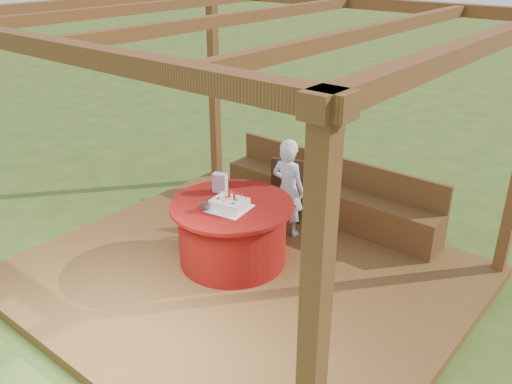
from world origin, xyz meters
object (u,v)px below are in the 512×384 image
(chair, at_px, (285,192))
(birthday_cake, at_px, (229,204))
(drinking_glass, at_px, (205,206))
(table, at_px, (232,232))
(bench, at_px, (328,199))
(elderly_woman, at_px, (288,187))
(gift_bag, at_px, (220,183))

(chair, relative_size, birthday_cake, 1.87)
(birthday_cake, distance_m, drinking_glass, 0.26)
(table, bearing_deg, birthday_cake, -60.02)
(bench, xyz_separation_m, drinking_glass, (-0.35, -1.88, 0.49))
(elderly_woman, distance_m, gift_bag, 0.88)
(bench, height_order, gift_bag, gift_bag)
(bench, height_order, elderly_woman, elderly_woman)
(chair, height_order, drinking_glass, chair)
(table, bearing_deg, elderly_woman, 84.59)
(chair, distance_m, birthday_cake, 1.19)
(bench, distance_m, birthday_cake, 1.77)
(gift_bag, relative_size, drinking_glass, 2.11)
(elderly_woman, xyz_separation_m, birthday_cake, (-0.03, -1.01, 0.15))
(bench, bearing_deg, birthday_cake, -96.31)
(elderly_woman, bearing_deg, bench, 76.65)
(table, height_order, drinking_glass, drinking_glass)
(chair, bearing_deg, birthday_cake, -84.23)
(gift_bag, bearing_deg, chair, 51.48)
(bench, distance_m, table, 1.60)
(gift_bag, bearing_deg, elderly_woman, 39.68)
(table, distance_m, chair, 1.05)
(table, relative_size, elderly_woman, 1.11)
(chair, height_order, gift_bag, gift_bag)
(table, xyz_separation_m, birthday_cake, (0.06, -0.10, 0.40))
(table, bearing_deg, gift_bag, 153.72)
(elderly_woman, height_order, drinking_glass, elderly_woman)
(birthday_cake, xyz_separation_m, drinking_glass, (-0.17, -0.20, -0.01))
(table, height_order, elderly_woman, elderly_woman)
(table, height_order, chair, chair)
(chair, xyz_separation_m, birthday_cake, (0.12, -1.15, 0.30))
(bench, relative_size, birthday_cake, 6.54)
(gift_bag, distance_m, drinking_glass, 0.50)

